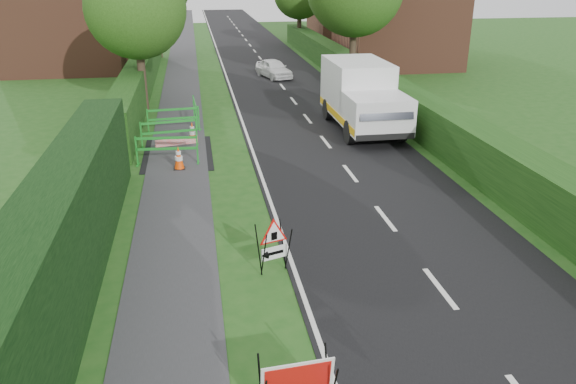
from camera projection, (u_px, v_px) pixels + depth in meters
ground at (334, 329)px, 10.34m from camera, size 120.00×120.00×0.00m
road_surface at (256, 53)px, 42.71m from camera, size 6.00×90.00×0.02m
footpath at (183, 55)px, 41.87m from camera, size 2.00×90.00×0.02m
hedge_west_near at (49, 358)px, 9.58m from camera, size 1.10×18.00×2.50m
hedge_west_far at (143, 92)px, 29.69m from camera, size 1.00×24.00×1.80m
hedge_east at (388, 110)px, 25.96m from camera, size 1.20×50.00×1.50m
house_west at (66, 22)px, 35.15m from camera, size 7.50×7.40×7.88m
house_east_a at (397, 20)px, 36.52m from camera, size 7.50×7.40×7.88m
house_east_b at (353, 6)px, 49.47m from camera, size 7.50×7.40×7.88m
tree_nw at (136, 8)px, 24.41m from camera, size 4.40×4.40×6.70m
red_rect_sign at (297, 383)px, 8.24m from camera, size 1.12×0.73×0.92m
triangle_sign at (272, 242)px, 11.95m from camera, size 0.94×0.94×1.09m
works_van at (362, 95)px, 22.52m from camera, size 2.29×5.79×2.63m
traffic_cone_0 at (393, 127)px, 21.74m from camera, size 0.38×0.38×0.79m
traffic_cone_1 at (379, 115)px, 23.45m from camera, size 0.38×0.38×0.79m
traffic_cone_2 at (371, 107)px, 24.89m from camera, size 0.38×0.38×0.79m
traffic_cone_3 at (179, 158)px, 18.31m from camera, size 0.38×0.38×0.79m
traffic_cone_4 at (192, 132)px, 21.09m from camera, size 0.38×0.38×0.79m
ped_barrier_0 at (167, 146)px, 18.66m from camera, size 2.08×0.51×1.00m
ped_barrier_1 at (169, 130)px, 20.56m from camera, size 2.09×0.62×1.00m
ped_barrier_2 at (173, 117)px, 22.33m from camera, size 2.08×0.53×1.00m
ped_barrier_3 at (195, 109)px, 23.48m from camera, size 0.45×2.08×1.00m
redwhite_plank at (178, 154)px, 19.95m from camera, size 1.48×0.35×0.25m
hatchback_car at (274, 68)px, 33.21m from camera, size 2.12×3.41×1.08m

